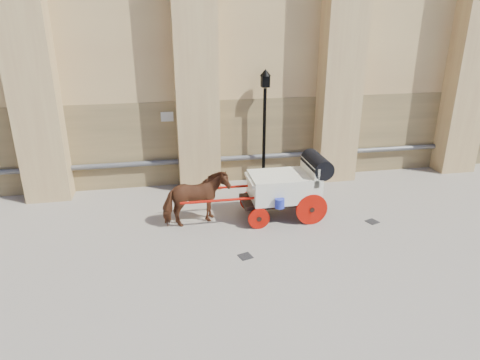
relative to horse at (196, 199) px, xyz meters
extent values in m
plane|color=gray|center=(1.38, -0.71, -0.79)|extent=(90.00, 90.00, 0.00)
cube|color=#9C814E|center=(3.38, 3.44, 0.71)|extent=(44.00, 0.35, 3.00)
cylinder|color=#59595B|center=(3.38, 3.17, 0.11)|extent=(42.00, 0.18, 0.18)
cube|color=beige|center=(-0.62, 3.26, 1.71)|extent=(0.42, 0.04, 0.32)
imported|color=brown|center=(0.00, 0.00, 0.00)|extent=(2.03, 1.31, 1.59)
cube|color=black|center=(2.50, 0.02, -0.22)|extent=(2.31, 1.06, 0.13)
cube|color=#EEEACE|center=(2.61, 0.02, 0.20)|extent=(1.99, 1.32, 0.73)
cube|color=#EEEACE|center=(3.39, 0.01, 0.62)|extent=(0.17, 1.31, 0.57)
cube|color=#EEEACE|center=(1.72, 0.03, 0.46)|extent=(0.37, 1.15, 0.10)
cylinder|color=black|center=(3.60, 0.01, 0.82)|extent=(0.60, 1.31, 0.58)
cylinder|color=#B80F04|center=(3.28, -0.63, -0.32)|extent=(0.94, 0.07, 0.94)
cylinder|color=#B80F04|center=(3.29, 0.66, -0.32)|extent=(0.94, 0.07, 0.94)
cylinder|color=#B80F04|center=(1.71, -0.62, -0.48)|extent=(0.63, 0.07, 0.63)
cylinder|color=#B80F04|center=(1.73, 0.67, -0.48)|extent=(0.63, 0.07, 0.63)
cylinder|color=#B80F04|center=(0.78, -0.44, 0.09)|extent=(2.51, 0.09, 0.07)
cylinder|color=#B80F04|center=(0.78, 0.50, 0.09)|extent=(2.51, 0.09, 0.07)
cylinder|color=#2433B5|center=(2.29, -0.71, -0.01)|extent=(0.27, 0.27, 0.27)
cylinder|color=black|center=(2.69, 2.85, 0.92)|extent=(0.11, 0.11, 3.42)
cone|color=black|center=(2.69, 2.85, -0.62)|extent=(0.34, 0.34, 0.34)
cube|color=black|center=(2.69, 2.85, 2.87)|extent=(0.27, 0.27, 0.40)
cone|color=black|center=(2.69, 2.85, 3.15)|extent=(0.38, 0.38, 0.23)
cube|color=black|center=(1.03, -2.05, -0.79)|extent=(0.40, 0.40, 0.01)
cube|color=black|center=(5.12, -0.84, -0.79)|extent=(0.41, 0.41, 0.01)
camera|label=1|loc=(-0.87, -11.27, 4.93)|focal=32.00mm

